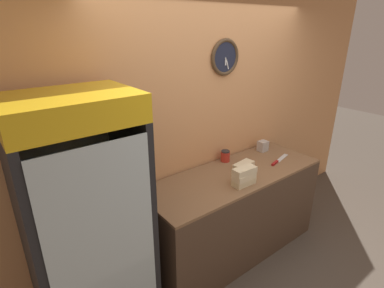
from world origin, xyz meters
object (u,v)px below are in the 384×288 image
(sandwich_stack_top, at_px, (245,171))
(sandwich_flat_left, at_px, (244,165))
(condiment_jar, at_px, (225,156))
(napkin_dispenser, at_px, (263,146))
(beverage_cooler, at_px, (83,214))
(sandwich_stack_middle, at_px, (244,176))
(sandwich_stack_bottom, at_px, (244,182))
(chefs_knife, at_px, (278,161))

(sandwich_stack_top, relative_size, sandwich_flat_left, 0.91)
(condiment_jar, xyz_separation_m, napkin_dispenser, (0.55, -0.06, 0.00))
(beverage_cooler, distance_m, condiment_jar, 1.62)
(sandwich_flat_left, bearing_deg, napkin_dispenser, 18.99)
(sandwich_stack_middle, relative_size, sandwich_stack_top, 0.98)
(sandwich_stack_middle, relative_size, condiment_jar, 1.86)
(sandwich_stack_middle, bearing_deg, sandwich_stack_bottom, 0.00)
(sandwich_flat_left, bearing_deg, condiment_jar, 100.83)
(sandwich_stack_bottom, xyz_separation_m, condiment_jar, (0.22, 0.48, 0.03))
(beverage_cooler, bearing_deg, condiment_jar, 7.70)
(beverage_cooler, relative_size, sandwich_flat_left, 7.63)
(sandwich_stack_bottom, xyz_separation_m, sandwich_stack_top, (0.00, 0.00, 0.11))
(sandwich_stack_top, height_order, napkin_dispenser, sandwich_stack_top)
(sandwich_stack_top, bearing_deg, sandwich_stack_middle, 0.00)
(napkin_dispenser, bearing_deg, sandwich_flat_left, -161.01)
(sandwich_stack_top, relative_size, condiment_jar, 1.89)
(beverage_cooler, bearing_deg, chefs_knife, -3.98)
(chefs_knife, relative_size, napkin_dispenser, 3.14)
(chefs_knife, bearing_deg, sandwich_stack_middle, -169.60)
(sandwich_stack_bottom, height_order, chefs_knife, sandwich_stack_bottom)
(sandwich_stack_bottom, relative_size, sandwich_stack_middle, 1.01)
(sandwich_stack_bottom, relative_size, sandwich_flat_left, 0.90)
(beverage_cooler, relative_size, condiment_jar, 15.88)
(sandwich_stack_middle, bearing_deg, sandwich_stack_top, 0.00)
(sandwich_stack_top, xyz_separation_m, condiment_jar, (0.22, 0.48, -0.08))
(sandwich_flat_left, distance_m, napkin_dispenser, 0.53)
(condiment_jar, bearing_deg, beverage_cooler, -172.30)
(beverage_cooler, height_order, chefs_knife, beverage_cooler)
(napkin_dispenser, bearing_deg, chefs_knife, -109.82)
(sandwich_stack_top, bearing_deg, beverage_cooler, 169.23)
(sandwich_stack_middle, height_order, napkin_dispenser, napkin_dispenser)
(sandwich_stack_top, relative_size, chefs_knife, 0.61)
(beverage_cooler, xyz_separation_m, sandwich_flat_left, (1.65, -0.01, -0.10))
(napkin_dispenser, bearing_deg, sandwich_stack_top, -151.24)
(sandwich_stack_top, distance_m, sandwich_flat_left, 0.38)
(sandwich_flat_left, bearing_deg, chefs_knife, -17.90)
(sandwich_flat_left, bearing_deg, sandwich_stack_top, -136.85)
(sandwich_stack_middle, xyz_separation_m, sandwich_stack_top, (0.00, 0.00, 0.06))
(sandwich_flat_left, xyz_separation_m, napkin_dispenser, (0.50, 0.17, 0.03))
(condiment_jar, bearing_deg, sandwich_stack_bottom, -114.72)
(sandwich_flat_left, xyz_separation_m, condiment_jar, (-0.04, 0.23, 0.03))
(chefs_knife, xyz_separation_m, condiment_jar, (-0.44, 0.36, 0.05))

